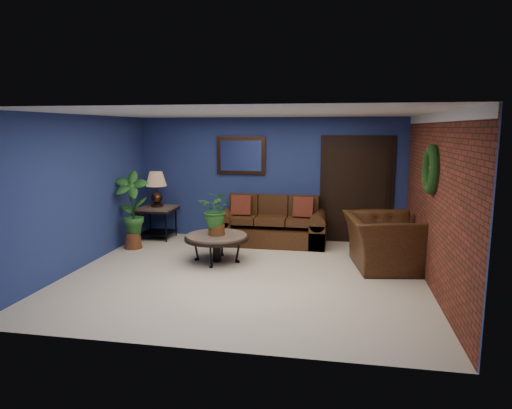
% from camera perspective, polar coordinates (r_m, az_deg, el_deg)
% --- Properties ---
extents(floor, '(5.50, 5.50, 0.00)m').
position_cam_1_polar(floor, '(7.27, -1.30, -8.75)').
color(floor, beige).
rests_on(floor, ground).
extents(wall_back, '(5.50, 0.04, 2.50)m').
position_cam_1_polar(wall_back, '(9.42, 1.75, 3.24)').
color(wall_back, navy).
rests_on(wall_back, ground).
extents(wall_left, '(0.04, 5.00, 2.50)m').
position_cam_1_polar(wall_left, '(8.00, -21.02, 1.49)').
color(wall_left, navy).
rests_on(wall_left, ground).
extents(wall_right_brick, '(0.04, 5.00, 2.50)m').
position_cam_1_polar(wall_right_brick, '(6.97, 21.40, 0.37)').
color(wall_right_brick, maroon).
rests_on(wall_right_brick, ground).
extents(ceiling, '(5.50, 5.00, 0.02)m').
position_cam_1_polar(ceiling, '(6.91, -1.38, 11.36)').
color(ceiling, white).
rests_on(ceiling, wall_back).
extents(crown_molding, '(0.03, 5.00, 0.14)m').
position_cam_1_polar(crown_molding, '(6.89, 21.76, 10.12)').
color(crown_molding, white).
rests_on(crown_molding, wall_right_brick).
extents(wall_mirror, '(1.02, 0.06, 0.77)m').
position_cam_1_polar(wall_mirror, '(9.45, -1.89, 6.12)').
color(wall_mirror, '#422413').
rests_on(wall_mirror, wall_back).
extents(closet_door, '(1.44, 0.06, 2.18)m').
position_cam_1_polar(closet_door, '(9.32, 12.43, 1.71)').
color(closet_door, black).
rests_on(closet_door, wall_back).
extents(wreath, '(0.16, 0.72, 0.72)m').
position_cam_1_polar(wreath, '(6.95, 21.06, 4.11)').
color(wreath, black).
rests_on(wreath, wall_right_brick).
extents(sofa, '(2.13, 0.92, 0.96)m').
position_cam_1_polar(sofa, '(9.14, 2.07, -2.90)').
color(sofa, '#452813').
rests_on(sofa, ground).
extents(coffee_table, '(1.10, 1.10, 0.47)m').
position_cam_1_polar(coffee_table, '(7.87, -4.94, -4.21)').
color(coffee_table, '#56504B').
rests_on(coffee_table, ground).
extents(end_table, '(0.73, 0.73, 0.67)m').
position_cam_1_polar(end_table, '(9.72, -12.22, -1.17)').
color(end_table, '#56504B').
rests_on(end_table, ground).
extents(table_lamp, '(0.42, 0.42, 0.70)m').
position_cam_1_polar(table_lamp, '(9.62, -12.35, 2.41)').
color(table_lamp, '#422413').
rests_on(table_lamp, end_table).
extents(side_chair, '(0.45, 0.45, 0.93)m').
position_cam_1_polar(side_chair, '(9.14, 2.16, -1.54)').
color(side_chair, '#542A18').
rests_on(side_chair, ground).
extents(armchair, '(1.36, 1.50, 0.86)m').
position_cam_1_polar(armchair, '(7.81, 15.61, -4.51)').
color(armchair, '#452813').
rests_on(armchair, ground).
extents(coffee_plant, '(0.62, 0.56, 0.75)m').
position_cam_1_polar(coffee_plant, '(7.77, -4.99, -0.82)').
color(coffee_plant, '#5E3017').
rests_on(coffee_plant, coffee_table).
extents(floor_plant, '(0.35, 0.28, 0.78)m').
position_cam_1_polar(floor_plant, '(7.42, 17.44, -5.62)').
color(floor_plant, '#5E3017').
rests_on(floor_plant, ground).
extents(tall_plant, '(0.71, 0.53, 1.48)m').
position_cam_1_polar(tall_plant, '(8.96, -15.27, -0.31)').
color(tall_plant, brown).
rests_on(tall_plant, ground).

